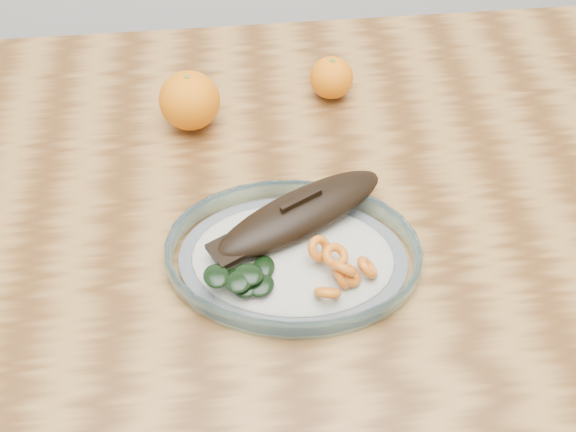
{
  "coord_description": "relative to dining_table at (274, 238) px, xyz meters",
  "views": [
    {
      "loc": [
        -0.05,
        -0.67,
        1.47
      ],
      "look_at": [
        0.01,
        -0.06,
        0.77
      ],
      "focal_mm": 45.0,
      "sensor_mm": 36.0,
      "label": 1
    }
  ],
  "objects": [
    {
      "name": "plated_meal",
      "position": [
        0.01,
        -0.12,
        0.12
      ],
      "size": [
        0.64,
        0.64,
        0.08
      ],
      "rotation": [
        0.0,
        0.0,
        -0.15
      ],
      "color": "white",
      "rests_on": "dining_table"
    },
    {
      "name": "orange_left",
      "position": [
        -0.11,
        0.15,
        0.14
      ],
      "size": [
        0.09,
        0.09,
        0.09
      ],
      "primitive_type": "sphere",
      "color": "#FF6C05",
      "rests_on": "dining_table"
    },
    {
      "name": "orange_right",
      "position": [
        0.11,
        0.2,
        0.13
      ],
      "size": [
        0.07,
        0.07,
        0.07
      ],
      "primitive_type": "sphere",
      "color": "#FF6C05",
      "rests_on": "dining_table"
    },
    {
      "name": "ground",
      "position": [
        0.0,
        0.0,
        -0.65
      ],
      "size": [
        3.0,
        3.0,
        0.0
      ],
      "primitive_type": "plane",
      "color": "slate",
      "rests_on": "ground"
    },
    {
      "name": "dining_table",
      "position": [
        0.0,
        0.0,
        0.0
      ],
      "size": [
        1.2,
        0.8,
        0.75
      ],
      "color": "#573314",
      "rests_on": "ground"
    }
  ]
}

